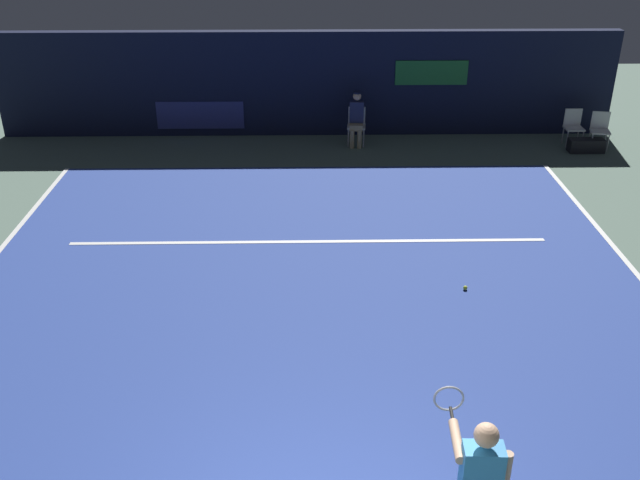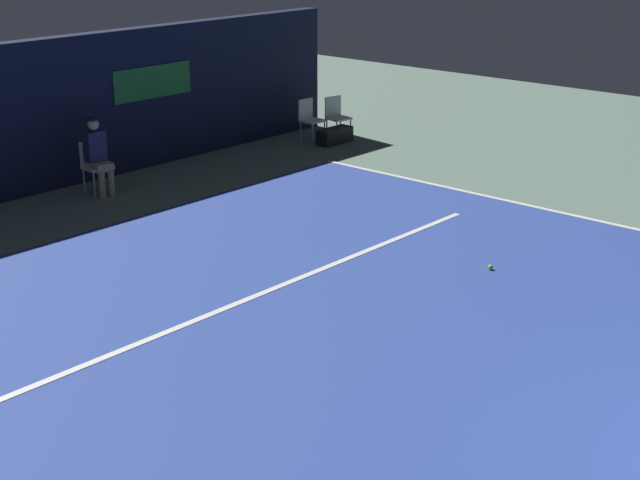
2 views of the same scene
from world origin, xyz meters
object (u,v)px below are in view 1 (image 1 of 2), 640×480
Objects in this scene: courtside_chair_far at (600,128)px; tennis_ball at (465,288)px; line_judge_on_chair at (357,118)px; courtside_chair_near at (573,125)px; equipment_bag at (586,146)px.

tennis_ball is (-4.59, -6.70, -0.46)m from courtside_chair_far.
courtside_chair_near is at bearing -0.94° from line_judge_on_chair.
courtside_chair_near is 8.05m from tennis_ball.
tennis_ball is at bearing -124.41° from courtside_chair_far.
courtside_chair_near is 1.00× the size of courtside_chair_far.
courtside_chair_near and courtside_chair_far have the same top height.
line_judge_on_chair reaches higher than courtside_chair_near.
line_judge_on_chair reaches higher than courtside_chair_far.
tennis_ball is at bearing -120.07° from courtside_chair_near.
courtside_chair_far is 0.58m from equipment_bag.
courtside_chair_far is (5.89, -0.34, -0.18)m from line_judge_on_chair.
tennis_ball is (-4.03, -6.95, -0.46)m from courtside_chair_near.
line_judge_on_chair is at bearing 176.69° from courtside_chair_far.
courtside_chair_far is at bearing -3.31° from line_judge_on_chair.
courtside_chair_near is (5.33, -0.09, -0.18)m from line_judge_on_chair.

